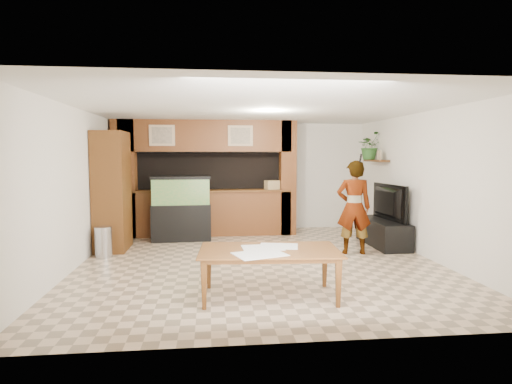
{
  "coord_description": "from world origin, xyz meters",
  "views": [
    {
      "loc": [
        -0.83,
        -7.22,
        1.83
      ],
      "look_at": [
        0.02,
        0.6,
        1.15
      ],
      "focal_mm": 30.0,
      "sensor_mm": 36.0,
      "label": 1
    }
  ],
  "objects": [
    {
      "name": "wall_shelf",
      "position": [
        2.85,
        1.95,
        1.7
      ],
      "size": [
        0.25,
        0.9,
        0.04
      ],
      "primitive_type": "cube",
      "color": "#5B3115",
      "rests_on": "wall_right"
    },
    {
      "name": "partition",
      "position": [
        -0.95,
        2.64,
        1.31
      ],
      "size": [
        4.2,
        0.99,
        2.6
      ],
      "color": "brown",
      "rests_on": "floor"
    },
    {
      "name": "trash_can",
      "position": [
        -2.73,
        0.56,
        0.28
      ],
      "size": [
        0.3,
        0.3,
        0.55
      ],
      "primitive_type": "cylinder",
      "color": "#B2B2B7",
      "rests_on": "floor"
    },
    {
      "name": "person",
      "position": [
        1.81,
        0.37,
        0.86
      ],
      "size": [
        0.69,
        0.51,
        1.73
      ],
      "primitive_type": "imported",
      "rotation": [
        0.0,
        0.0,
        2.98
      ],
      "color": "#9A7E54",
      "rests_on": "floor"
    },
    {
      "name": "wall_left",
      "position": [
        -3.0,
        0.0,
        1.3
      ],
      "size": [
        0.0,
        6.5,
        6.5
      ],
      "primitive_type": "plane",
      "rotation": [
        1.57,
        0.0,
        1.57
      ],
      "color": "silver",
      "rests_on": "floor"
    },
    {
      "name": "wall_back",
      "position": [
        0.0,
        3.25,
        1.3
      ],
      "size": [
        6.0,
        0.0,
        6.0
      ],
      "primitive_type": "plane",
      "rotation": [
        1.57,
        0.0,
        0.0
      ],
      "color": "silver",
      "rests_on": "floor"
    },
    {
      "name": "floor",
      "position": [
        0.0,
        0.0,
        0.0
      ],
      "size": [
        6.5,
        6.5,
        0.0
      ],
      "primitive_type": "plane",
      "color": "#C9AB8B",
      "rests_on": "ground"
    },
    {
      "name": "potted_plant",
      "position": [
        2.82,
        2.28,
        2.03
      ],
      "size": [
        0.71,
        0.67,
        0.63
      ],
      "primitive_type": "imported",
      "rotation": [
        0.0,
        0.0,
        0.38
      ],
      "color": "#2B5D25",
      "rests_on": "wall_shelf"
    },
    {
      "name": "newspaper_a",
      "position": [
        -0.24,
        -2.16,
        0.63
      ],
      "size": [
        0.71,
        0.61,
        0.01
      ],
      "primitive_type": "cube",
      "rotation": [
        0.0,
        0.0,
        0.34
      ],
      "color": "silver",
      "rests_on": "dining_table"
    },
    {
      "name": "pantry_cabinet",
      "position": [
        -2.7,
        1.2,
        1.14
      ],
      "size": [
        0.57,
        0.93,
        2.27
      ],
      "primitive_type": "cube",
      "color": "#5B3115",
      "rests_on": "floor"
    },
    {
      "name": "wall_clock",
      "position": [
        -2.97,
        1.0,
        1.9
      ],
      "size": [
        0.05,
        0.25,
        0.25
      ],
      "color": "black",
      "rests_on": "wall_left"
    },
    {
      "name": "aquarium",
      "position": [
        -1.45,
        1.95,
        0.68
      ],
      "size": [
        1.25,
        0.47,
        1.38
      ],
      "rotation": [
        0.0,
        0.0,
        0.04
      ],
      "color": "black",
      "rests_on": "floor"
    },
    {
      "name": "microphone",
      "position": [
        1.86,
        0.21,
        1.77
      ],
      "size": [
        0.03,
        0.1,
        0.15
      ],
      "primitive_type": "cylinder",
      "rotation": [
        0.44,
        0.0,
        0.0
      ],
      "color": "black",
      "rests_on": "person"
    },
    {
      "name": "newspaper_b",
      "position": [
        -0.16,
        -1.8,
        0.63
      ],
      "size": [
        0.54,
        0.41,
        0.01
      ],
      "primitive_type": "cube",
      "rotation": [
        0.0,
        0.0,
        0.05
      ],
      "color": "silver",
      "rests_on": "dining_table"
    },
    {
      "name": "photo_frame",
      "position": [
        2.85,
        1.78,
        1.82
      ],
      "size": [
        0.04,
        0.16,
        0.21
      ],
      "primitive_type": "cube",
      "rotation": [
        0.0,
        0.0,
        0.05
      ],
      "color": "tan",
      "rests_on": "wall_shelf"
    },
    {
      "name": "wall_right",
      "position": [
        3.0,
        0.0,
        1.3
      ],
      "size": [
        0.0,
        6.5,
        6.5
      ],
      "primitive_type": "plane",
      "rotation": [
        1.57,
        0.0,
        -1.57
      ],
      "color": "silver",
      "rests_on": "floor"
    },
    {
      "name": "ceiling",
      "position": [
        0.0,
        0.0,
        2.6
      ],
      "size": [
        6.5,
        6.5,
        0.0
      ],
      "primitive_type": "plane",
      "color": "white",
      "rests_on": "wall_back"
    },
    {
      "name": "counter_box",
      "position": [
        0.59,
        2.45,
        1.14
      ],
      "size": [
        0.36,
        0.3,
        0.21
      ],
      "primitive_type": "cube",
      "rotation": [
        0.0,
        0.0,
        0.34
      ],
      "color": "tan",
      "rests_on": "partition"
    },
    {
      "name": "newspaper_c",
      "position": [
        0.06,
        -1.73,
        0.63
      ],
      "size": [
        0.56,
        0.46,
        0.01
      ],
      "primitive_type": "cube",
      "rotation": [
        0.0,
        0.0,
        -0.21
      ],
      "color": "silver",
      "rests_on": "dining_table"
    },
    {
      "name": "television",
      "position": [
        2.65,
        1.0,
        0.88
      ],
      "size": [
        0.28,
        1.27,
        0.72
      ],
      "primitive_type": "imported",
      "rotation": [
        0.0,
        0.0,
        1.66
      ],
      "color": "black",
      "rests_on": "tv_stand"
    },
    {
      "name": "dining_table",
      "position": [
        -0.09,
        -1.93,
        0.31
      ],
      "size": [
        1.84,
        1.11,
        0.63
      ],
      "primitive_type": "imported",
      "rotation": [
        0.0,
        0.0,
        -0.07
      ],
      "color": "#5B3115",
      "rests_on": "floor"
    },
    {
      "name": "tv_stand",
      "position": [
        2.65,
        1.0,
        0.26
      ],
      "size": [
        0.57,
        1.55,
        0.52
      ],
      "primitive_type": "cube",
      "color": "black",
      "rests_on": "floor"
    }
  ]
}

